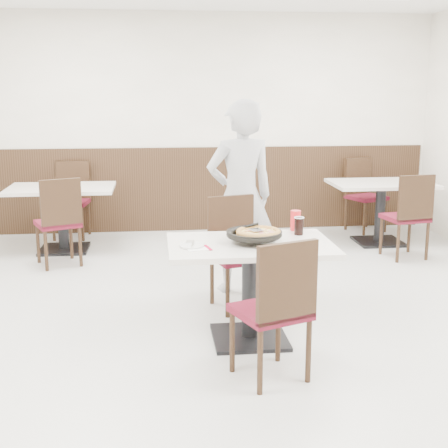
{
  "coord_description": "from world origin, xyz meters",
  "views": [
    {
      "loc": [
        -0.63,
        -4.64,
        1.86
      ],
      "look_at": [
        -0.15,
        -0.3,
        0.9
      ],
      "focal_mm": 50.0,
      "sensor_mm": 36.0,
      "label": 1
    }
  ],
  "objects": [
    {
      "name": "floor",
      "position": [
        0.0,
        0.0,
        0.0
      ],
      "size": [
        7.0,
        7.0,
        0.0
      ],
      "primitive_type": "plane",
      "color": "#ADAEA9",
      "rests_on": "ground"
    },
    {
      "name": "wall_back",
      "position": [
        0.0,
        3.5,
        1.4
      ],
      "size": [
        6.0,
        0.04,
        2.8
      ],
      "primitive_type": "cube",
      "color": "beige",
      "rests_on": "floor"
    },
    {
      "name": "wainscot_back",
      "position": [
        0.0,
        3.48,
        0.55
      ],
      "size": [
        5.9,
        0.03,
        1.1
      ],
      "primitive_type": "cube",
      "color": "black",
      "rests_on": "floor"
    },
    {
      "name": "main_table",
      "position": [
        0.05,
        -0.27,
        0.38
      ],
      "size": [
        1.26,
        0.89,
        0.75
      ],
      "primitive_type": null,
      "rotation": [
        0.0,
        0.0,
        0.08
      ],
      "color": "beige",
      "rests_on": "floor"
    },
    {
      "name": "chair_near",
      "position": [
        0.08,
        -0.91,
        0.47
      ],
      "size": [
        0.54,
        0.54,
        0.95
      ],
      "primitive_type": null,
      "rotation": [
        0.0,
        0.0,
        0.37
      ],
      "color": "black",
      "rests_on": "floor"
    },
    {
      "name": "chair_far",
      "position": [
        0.06,
        0.42,
        0.47
      ],
      "size": [
        0.52,
        0.52,
        0.95
      ],
      "primitive_type": null,
      "rotation": [
        0.0,
        0.0,
        3.41
      ],
      "color": "black",
      "rests_on": "floor"
    },
    {
      "name": "trivet",
      "position": [
        0.08,
        -0.23,
        0.77
      ],
      "size": [
        0.12,
        0.12,
        0.04
      ],
      "primitive_type": "cylinder",
      "rotation": [
        0.0,
        0.0,
        0.08
      ],
      "color": "black",
      "rests_on": "main_table"
    },
    {
      "name": "pizza_pan",
      "position": [
        0.08,
        -0.28,
        0.79
      ],
      "size": [
        0.38,
        0.38,
        0.01
      ],
      "primitive_type": "cylinder",
      "rotation": [
        0.0,
        0.0,
        0.08
      ],
      "color": "black",
      "rests_on": "trivet"
    },
    {
      "name": "pizza",
      "position": [
        0.11,
        -0.27,
        0.81
      ],
      "size": [
        0.35,
        0.35,
        0.02
      ],
      "primitive_type": "cylinder",
      "rotation": [
        0.0,
        0.0,
        0.08
      ],
      "color": "#B68036",
      "rests_on": "pizza_pan"
    },
    {
      "name": "pizza_server",
      "position": [
        0.09,
        -0.26,
        0.84
      ],
      "size": [
        0.11,
        0.12,
        0.0
      ],
      "primitive_type": "cube",
      "rotation": [
        0.0,
        0.0,
        0.26
      ],
      "color": "silver",
      "rests_on": "pizza"
    },
    {
      "name": "napkin",
      "position": [
        -0.35,
        -0.39,
        0.75
      ],
      "size": [
        0.18,
        0.18,
        0.0
      ],
      "primitive_type": "cube",
      "rotation": [
        0.0,
        0.0,
        0.22
      ],
      "color": "white",
      "rests_on": "main_table"
    },
    {
      "name": "side_plate",
      "position": [
        -0.38,
        -0.35,
        0.76
      ],
      "size": [
        0.19,
        0.19,
        0.01
      ],
      "primitive_type": "cylinder",
      "rotation": [
        0.0,
        0.0,
        0.08
      ],
      "color": "silver",
      "rests_on": "napkin"
    },
    {
      "name": "fork",
      "position": [
        -0.38,
        -0.34,
        0.77
      ],
      "size": [
        0.04,
        0.16,
        0.0
      ],
      "primitive_type": "cube",
      "rotation": [
        0.0,
        0.0,
        -0.13
      ],
      "color": "silver",
      "rests_on": "side_plate"
    },
    {
      "name": "cola_glass",
      "position": [
        0.46,
        -0.06,
        0.81
      ],
      "size": [
        0.07,
        0.07,
        0.13
      ],
      "primitive_type": "cylinder",
      "rotation": [
        0.0,
        0.0,
        0.08
      ],
      "color": "black",
      "rests_on": "main_table"
    },
    {
      "name": "red_cup",
      "position": [
        0.47,
        0.09,
        0.83
      ],
      "size": [
        0.09,
        0.09,
        0.16
      ],
      "primitive_type": "cylinder",
      "rotation": [
        0.0,
        0.0,
        0.08
      ],
      "color": "red",
      "rests_on": "main_table"
    },
    {
      "name": "diner_person",
      "position": [
        0.14,
        0.92,
        0.88
      ],
      "size": [
        0.72,
        0.56,
        1.76
      ],
      "primitive_type": "imported",
      "rotation": [
        0.0,
        0.0,
        3.38
      ],
      "color": "#B9BABE",
      "rests_on": "floor"
    },
    {
      "name": "bg_table_left",
      "position": [
        -1.71,
        2.58,
        0.38
      ],
      "size": [
        1.29,
        0.94,
        0.75
      ],
      "primitive_type": null,
      "rotation": [
        0.0,
        0.0,
        -0.12
      ],
      "color": "beige",
      "rests_on": "floor"
    },
    {
      "name": "bg_chair_left_near",
      "position": [
        -1.67,
        1.97,
        0.47
      ],
      "size": [
        0.55,
        0.55,
        0.95
      ],
      "primitive_type": null,
      "rotation": [
        0.0,
        0.0,
        0.39
      ],
      "color": "black",
      "rests_on": "floor"
    },
    {
      "name": "bg_chair_left_far",
      "position": [
        -1.69,
        3.22,
        0.47
      ],
      "size": [
        0.47,
        0.47,
        0.95
      ],
      "primitive_type": null,
      "rotation": [
        0.0,
        0.0,
        3.02
      ],
      "color": "black",
      "rests_on": "floor"
    },
    {
      "name": "bg_table_right",
      "position": [
        2.07,
        2.52,
        0.38
      ],
      "size": [
        1.23,
        0.84,
        0.75
      ],
      "primitive_type": null,
      "rotation": [
        0.0,
        0.0,
        -0.03
      ],
      "color": "beige",
      "rests_on": "floor"
    },
    {
      "name": "bg_chair_right_near",
      "position": [
        2.11,
        1.85,
        0.47
      ],
      "size": [
        0.48,
        0.48,
        0.95
      ],
      "primitive_type": null,
      "rotation": [
        0.0,
        0.0,
        0.16
      ],
      "color": "black",
      "rests_on": "floor"
    },
    {
      "name": "bg_chair_right_far",
      "position": [
        2.12,
        3.17,
        0.47
      ],
      "size": [
        0.55,
        0.55,
        0.95
      ],
      "primitive_type": null,
      "rotation": [
        0.0,
        0.0,
        3.54
      ],
      "color": "black",
      "rests_on": "floor"
    }
  ]
}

